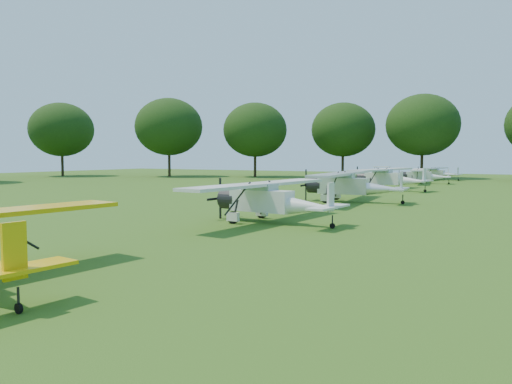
% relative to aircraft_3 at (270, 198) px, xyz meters
% --- Properties ---
extents(ground, '(160.00, 160.00, 0.00)m').
position_rel_aircraft_3_xyz_m(ground, '(-1.18, 0.03, -1.31)').
color(ground, '#264912').
rests_on(ground, ground).
extents(tree_belt, '(137.36, 130.27, 14.52)m').
position_rel_aircraft_3_xyz_m(tree_belt, '(2.40, 0.19, 6.72)').
color(tree_belt, black).
rests_on(tree_belt, ground).
extents(aircraft_3, '(7.15, 11.39, 2.24)m').
position_rel_aircraft_3_xyz_m(aircraft_3, '(0.00, 0.00, 0.00)').
color(aircraft_3, silver).
rests_on(aircraft_3, ground).
extents(aircraft_4, '(7.67, 12.23, 2.40)m').
position_rel_aircraft_3_xyz_m(aircraft_4, '(-0.07, 13.08, 0.10)').
color(aircraft_4, silver).
rests_on(aircraft_4, ground).
extents(aircraft_5, '(7.54, 11.94, 2.35)m').
position_rel_aircraft_3_xyz_m(aircraft_5, '(-0.80, 26.97, 0.06)').
color(aircraft_5, silver).
rests_on(aircraft_5, ground).
extents(aircraft_6, '(6.22, 9.86, 1.94)m').
position_rel_aircraft_3_xyz_m(aircraft_6, '(-0.20, 41.21, -0.18)').
color(aircraft_6, silver).
rests_on(aircraft_6, ground).
extents(aircraft_7, '(6.02, 9.53, 1.87)m').
position_rel_aircraft_3_xyz_m(aircraft_7, '(-0.19, 51.60, -0.22)').
color(aircraft_7, silver).
rests_on(aircraft_7, ground).
extents(golf_cart, '(2.31, 1.47, 1.94)m').
position_rel_aircraft_3_xyz_m(golf_cart, '(-6.96, 47.39, -0.66)').
color(golf_cart, maroon).
rests_on(golf_cart, ground).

